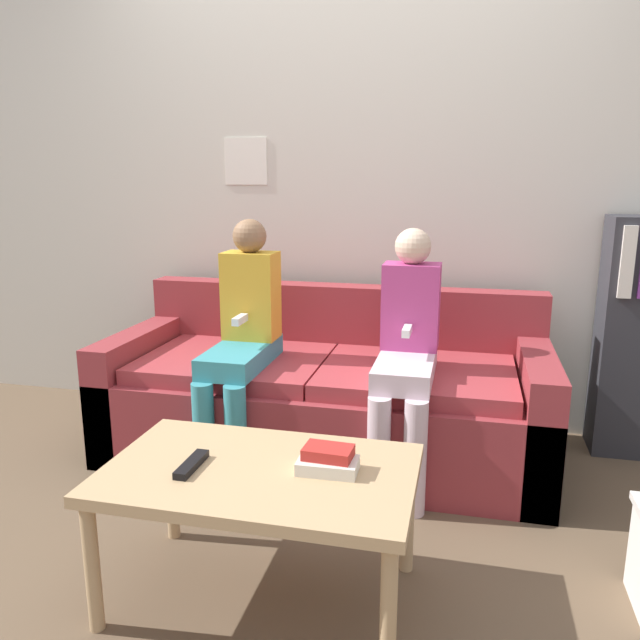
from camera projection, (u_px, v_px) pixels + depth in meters
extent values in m
plane|color=brown|center=(297.00, 506.00, 2.48)|extent=(10.00, 10.00, 0.00)
cube|color=beige|center=(350.00, 172.00, 3.18)|extent=(8.00, 0.06, 2.60)
cube|color=white|center=(246.00, 161.00, 3.26)|extent=(0.23, 0.00, 0.24)
cube|color=maroon|center=(325.00, 414.00, 2.91)|extent=(1.99, 0.84, 0.39)
cube|color=maroon|center=(341.00, 320.00, 3.16)|extent=(1.99, 0.14, 0.36)
cube|color=maroon|center=(144.00, 383.00, 3.11)|extent=(0.14, 0.84, 0.55)
cube|color=maroon|center=(534.00, 415.00, 2.68)|extent=(0.14, 0.84, 0.55)
cube|color=#A1343A|center=(236.00, 363.00, 2.92)|extent=(0.84, 0.68, 0.07)
cube|color=#A1343A|center=(417.00, 376.00, 2.73)|extent=(0.84, 0.68, 0.07)
cube|color=tan|center=(260.00, 474.00, 1.85)|extent=(0.92, 0.57, 0.04)
cylinder|color=tan|center=(92.00, 567.00, 1.77)|extent=(0.04, 0.04, 0.40)
cylinder|color=tan|center=(388.00, 615.00, 1.57)|extent=(0.04, 0.04, 0.40)
cylinder|color=tan|center=(172.00, 486.00, 2.23)|extent=(0.04, 0.04, 0.40)
cylinder|color=tan|center=(408.00, 515.00, 2.04)|extent=(0.04, 0.04, 0.40)
cylinder|color=teal|center=(204.00, 437.00, 2.58)|extent=(0.09, 0.09, 0.46)
cylinder|color=teal|center=(236.00, 440.00, 2.54)|extent=(0.09, 0.09, 0.46)
cube|color=teal|center=(241.00, 356.00, 2.75)|extent=(0.23, 0.52, 0.09)
cube|color=gold|center=(251.00, 296.00, 2.84)|extent=(0.24, 0.16, 0.40)
sphere|color=#8C6647|center=(250.00, 236.00, 2.78)|extent=(0.15, 0.15, 0.15)
cube|color=white|center=(240.00, 320.00, 2.71)|extent=(0.03, 0.12, 0.03)
cylinder|color=silver|center=(378.00, 454.00, 2.41)|extent=(0.09, 0.09, 0.46)
cylinder|color=silver|center=(415.00, 458.00, 2.38)|extent=(0.09, 0.09, 0.46)
cube|color=silver|center=(406.00, 367.00, 2.58)|extent=(0.23, 0.52, 0.09)
cube|color=#B73D7F|center=(411.00, 306.00, 2.68)|extent=(0.24, 0.16, 0.37)
sphere|color=beige|center=(413.00, 246.00, 2.62)|extent=(0.15, 0.15, 0.15)
cube|color=white|center=(407.00, 331.00, 2.55)|extent=(0.03, 0.12, 0.03)
cube|color=black|center=(192.00, 464.00, 1.85)|extent=(0.04, 0.17, 0.02)
cube|color=silver|center=(328.00, 466.00, 1.82)|extent=(0.18, 0.11, 0.04)
cube|color=red|center=(328.00, 452.00, 1.83)|extent=(0.15, 0.10, 0.03)
cube|color=silver|center=(627.00, 262.00, 2.69)|extent=(0.06, 0.02, 0.32)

